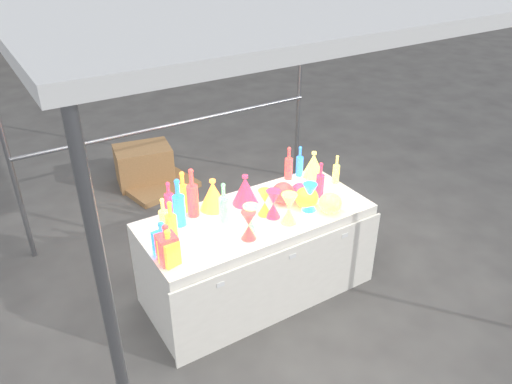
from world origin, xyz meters
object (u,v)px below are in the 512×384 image
display_table (257,254)px  bottle_0 (183,191)px  cardboard_box_closed (144,165)px  decanter_0 (169,247)px  globe_0 (307,199)px  lampshade_0 (213,194)px  hourglass_0 (249,225)px

display_table → bottle_0: size_ratio=5.39×
display_table → cardboard_box_closed: 2.33m
bottle_0 → decanter_0: bearing=-122.9°
bottle_0 → globe_0: size_ratio=1.82×
cardboard_box_closed → decanter_0: (-0.72, -2.53, 0.66)m
decanter_0 → lampshade_0: decanter_0 is taller
cardboard_box_closed → globe_0: 2.55m
globe_0 → lampshade_0: lampshade_0 is taller
cardboard_box_closed → lampshade_0: lampshade_0 is taller
decanter_0 → hourglass_0: bearing=-14.5°
display_table → bottle_0: (-0.44, 0.36, 0.55)m
decanter_0 → lampshade_0: 0.75m
cardboard_box_closed → bottle_0: bottle_0 is taller
decanter_0 → globe_0: 1.22m
cardboard_box_closed → decanter_0: bearing=-95.9°
bottle_0 → hourglass_0: bearing=-69.0°
bottle_0 → lampshade_0: bearing=-24.3°
hourglass_0 → globe_0: size_ratio=1.18×
cardboard_box_closed → lampshade_0: 2.16m
bottle_0 → hourglass_0: size_ratio=1.55×
display_table → cardboard_box_closed: size_ratio=2.97×
decanter_0 → bottle_0: bearing=45.3°
cardboard_box_closed → hourglass_0: bearing=-82.8°
lampshade_0 → globe_0: bearing=-34.5°
cardboard_box_closed → decanter_0: size_ratio=2.29×
display_table → lampshade_0: 0.62m
hourglass_0 → lampshade_0: bearing=92.3°
decanter_0 → cardboard_box_closed: bearing=62.3°
display_table → hourglass_0: (-0.22, -0.24, 0.49)m
display_table → decanter_0: decanter_0 is taller
bottle_0 → lampshade_0: size_ratio=1.34×
display_table → decanter_0: 0.98m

